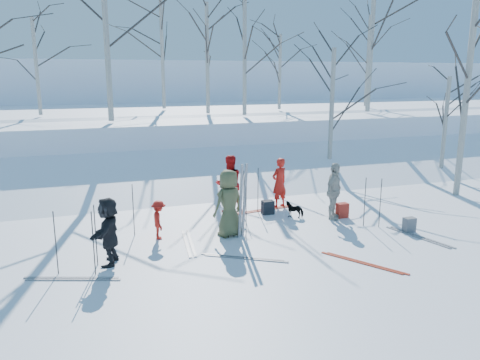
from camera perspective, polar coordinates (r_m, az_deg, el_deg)
name	(u,v)px	position (r m, az deg, el deg)	size (l,w,h in m)	color
ground	(261,246)	(11.30, 2.52, -8.03)	(120.00, 120.00, 0.00)	white
snow_ramp	(192,180)	(17.69, -5.84, 0.06)	(70.00, 9.50, 1.40)	white
snow_plateau	(151,129)	(27.27, -10.79, 6.15)	(70.00, 18.00, 2.20)	white
far_hill	(118,96)	(48.02, -14.64, 9.89)	(90.00, 30.00, 6.00)	white
skier_olive_center	(229,203)	(11.74, -1.37, -2.84)	(0.84, 0.54, 1.71)	#484D2E
skier_red_north	(279,183)	(14.39, 4.82, -0.33)	(0.56, 0.37, 1.54)	red
skier_redor_behind	(229,184)	(13.82, -1.32, -0.46)	(0.83, 0.65, 1.71)	red
skier_red_seated	(159,220)	(11.79, -9.86, -4.80)	(0.63, 0.36, 0.98)	red
skier_cream_east	(334,191)	(13.40, 11.38, -1.35)	(0.94, 0.39, 1.61)	beige
skier_grey_west	(109,231)	(10.43, -15.72, -6.00)	(1.37, 0.44, 1.48)	black
dog	(295,209)	(13.54, 6.68, -3.57)	(0.24, 0.53, 0.45)	black
upright_ski_left	(241,201)	(11.53, 0.09, -2.63)	(0.07, 0.02, 1.90)	silver
upright_ski_right	(245,201)	(11.62, 0.56, -2.52)	(0.07, 0.02, 1.90)	silver
ski_pair_a	(419,237)	(12.69, 21.00, -6.50)	(0.62, 1.90, 0.02)	silver
ski_pair_b	(363,263)	(10.65, 14.79, -9.74)	(1.15, 1.73, 0.02)	#B12F19
ski_pair_c	(189,243)	(11.52, -6.27, -7.63)	(0.43, 1.91, 0.02)	silver
ski_pair_d	(72,279)	(10.14, -19.80, -11.25)	(1.86, 0.81, 0.02)	silver
ski_pair_e	(264,210)	(14.20, 2.98, -3.64)	(1.91, 0.46, 0.02)	#B12F19
ski_pair_f	(244,258)	(10.56, 0.49, -9.48)	(1.72, 1.18, 0.02)	silver
ski_pole_a	(244,194)	(13.38, 0.47, -1.71)	(0.02, 0.02, 1.34)	black
ski_pole_b	(56,243)	(10.25, -21.55, -7.16)	(0.02, 0.02, 1.34)	black
ski_pole_c	(258,190)	(13.83, 2.21, -1.24)	(0.02, 0.02, 1.34)	black
ski_pole_d	(133,210)	(12.10, -12.88, -3.59)	(0.02, 0.02, 1.34)	black
ski_pole_e	(365,202)	(12.98, 14.97, -2.61)	(0.02, 0.02, 1.34)	black
ski_pole_f	(93,243)	(9.98, -17.44, -7.39)	(0.02, 0.02, 1.34)	black
ski_pole_g	(380,203)	(12.98, 16.73, -2.72)	(0.02, 0.02, 1.34)	black
ski_pole_h	(96,235)	(10.46, -17.19, -6.45)	(0.02, 0.02, 1.34)	black
ski_pole_i	(246,213)	(11.53, 0.75, -4.07)	(0.02, 0.02, 1.34)	black
backpack_red	(342,210)	(13.73, 12.35, -3.62)	(0.32, 0.22, 0.42)	#A82519
backpack_grey	(409,225)	(12.98, 19.93, -5.15)	(0.30, 0.20, 0.38)	#57595F
backpack_dark	(268,207)	(13.77, 3.40, -3.35)	(0.34, 0.24, 0.40)	black
birch_plateau_a	(245,57)	(21.68, 0.57, 14.82)	(4.25, 4.25, 5.21)	silver
birch_plateau_c	(280,72)	(25.63, 4.88, 12.98)	(3.33, 3.33, 3.90)	silver
birch_plateau_d	(105,16)	(19.64, -16.12, 18.68)	(6.21, 6.21, 8.02)	silver
birch_plateau_e	(368,61)	(29.11, 15.31, 13.79)	(4.21, 4.21, 5.16)	silver
birch_plateau_g	(162,55)	(26.32, -9.45, 14.84)	(4.61, 4.61, 5.73)	silver
birch_plateau_h	(36,67)	(23.53, -23.57, 12.52)	(3.61, 3.61, 4.30)	silver
birch_plateau_i	(207,59)	(22.60, -4.01, 14.50)	(4.14, 4.14, 5.05)	silver
birch_plateau_j	(372,25)	(24.84, 15.84, 17.69)	(6.43, 6.43, 8.33)	silver
birch_edge_b	(466,98)	(17.15, 25.85, 8.99)	(5.17, 5.17, 6.53)	silver
birch_edge_c	(445,127)	(20.50, 23.71, 5.96)	(3.37, 3.37, 3.95)	silver
birch_edge_e	(331,114)	(18.92, 11.09, 7.94)	(4.11, 4.11, 5.02)	silver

